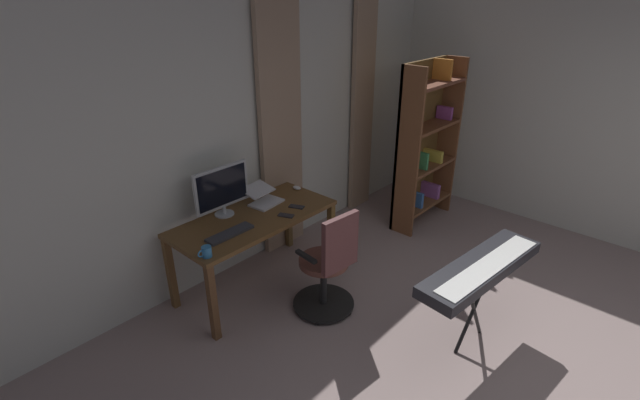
% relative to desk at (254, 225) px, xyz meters
% --- Properties ---
extents(back_room_partition, '(5.80, 0.10, 2.86)m').
position_rel_desk_xyz_m(back_room_partition, '(-0.38, -0.50, 0.76)').
color(back_room_partition, silver).
rests_on(back_room_partition, ground).
extents(curtain_left_panel, '(0.38, 0.06, 2.68)m').
position_rel_desk_xyz_m(curtain_left_panel, '(-2.12, -0.39, 0.68)').
color(curtain_left_panel, tan).
rests_on(curtain_left_panel, ground).
extents(curtain_right_panel, '(0.55, 0.06, 2.68)m').
position_rel_desk_xyz_m(curtain_right_panel, '(-0.74, -0.39, 0.68)').
color(curtain_right_panel, tan).
rests_on(curtain_right_panel, ground).
extents(desk, '(1.54, 0.70, 0.76)m').
position_rel_desk_xyz_m(desk, '(0.00, 0.00, 0.00)').
color(desk, brown).
rests_on(desk, ground).
extents(office_chair, '(0.56, 0.56, 1.01)m').
position_rel_desk_xyz_m(office_chair, '(-0.17, 0.77, -0.21)').
color(office_chair, black).
rests_on(office_chair, ground).
extents(computer_monitor, '(0.57, 0.18, 0.47)m').
position_rel_desk_xyz_m(computer_monitor, '(0.16, -0.23, 0.35)').
color(computer_monitor, '#B7BCC1').
rests_on(computer_monitor, desk).
extents(computer_keyboard, '(0.44, 0.12, 0.02)m').
position_rel_desk_xyz_m(computer_keyboard, '(0.36, 0.11, 0.11)').
color(computer_keyboard, '#333338').
rests_on(computer_keyboard, desk).
extents(laptop, '(0.34, 0.35, 0.15)m').
position_rel_desk_xyz_m(laptop, '(-0.25, -0.15, 0.15)').
color(laptop, silver).
rests_on(laptop, desk).
extents(computer_mouse, '(0.06, 0.10, 0.04)m').
position_rel_desk_xyz_m(computer_mouse, '(-0.70, -0.14, 0.11)').
color(computer_mouse, white).
rests_on(computer_mouse, desk).
extents(cell_phone_by_monitor, '(0.12, 0.16, 0.01)m').
position_rel_desk_xyz_m(cell_phone_by_monitor, '(-0.40, 0.16, 0.10)').
color(cell_phone_by_monitor, '#232328').
rests_on(cell_phone_by_monitor, desk).
extents(cell_phone_face_up, '(0.12, 0.16, 0.01)m').
position_rel_desk_xyz_m(cell_phone_face_up, '(-0.20, 0.21, 0.10)').
color(cell_phone_face_up, '#232328').
rests_on(cell_phone_face_up, desk).
extents(mug_tea, '(0.12, 0.08, 0.09)m').
position_rel_desk_xyz_m(mug_tea, '(0.69, 0.26, 0.14)').
color(mug_tea, teal).
rests_on(mug_tea, desk).
extents(bookshelf, '(0.96, 0.30, 1.94)m').
position_rel_desk_xyz_m(bookshelf, '(-2.29, 0.41, 0.30)').
color(bookshelf, brown).
rests_on(bookshelf, ground).
extents(piano_keyboard, '(1.29, 0.46, 0.79)m').
position_rel_desk_xyz_m(piano_keyboard, '(-0.63, 1.90, 0.06)').
color(piano_keyboard, black).
rests_on(piano_keyboard, ground).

